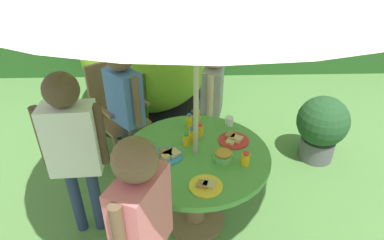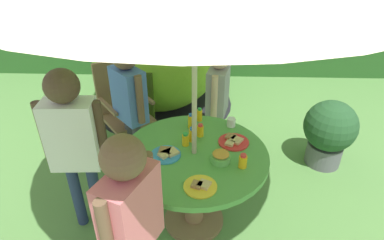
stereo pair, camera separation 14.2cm
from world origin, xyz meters
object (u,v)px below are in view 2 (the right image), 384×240
plate_center_front (166,154)px  dome_tent (160,45)px  juice_bottle_front_edge (185,140)px  potted_plant (329,131)px  child_in_blue_shirt (129,95)px  juice_bottle_near_left (191,121)px  plate_near_right (200,186)px  wooden_chair (122,105)px  child_in_pink_shirt (131,213)px  juice_bottle_mid_right (192,135)px  snack_bowl (221,157)px  child_in_white_shirt (73,135)px  garden_table (194,170)px  juice_bottle_far_left (200,115)px  cup_near (231,122)px  plate_center_back (233,141)px  child_in_grey_shirt (218,91)px  juice_bottle_mid_left (200,131)px  juice_bottle_far_right (243,161)px

plate_center_front → dome_tent: bearing=98.0°
juice_bottle_front_edge → potted_plant: bearing=28.0°
child_in_blue_shirt → juice_bottle_near_left: child_in_blue_shirt is taller
child_in_blue_shirt → juice_bottle_front_edge: child_in_blue_shirt is taller
plate_near_right → juice_bottle_front_edge: size_ratio=2.04×
wooden_chair → child_in_blue_shirt: bearing=-101.3°
child_in_pink_shirt → juice_bottle_mid_right: child_in_pink_shirt is taller
snack_bowl → plate_center_front: size_ratio=0.63×
child_in_white_shirt → juice_bottle_near_left: (0.83, 0.40, -0.11)m
child_in_blue_shirt → juice_bottle_front_edge: (0.55, -0.59, -0.08)m
potted_plant → juice_bottle_near_left: size_ratio=5.46×
plate_near_right → potted_plant: bearing=43.3°
child_in_blue_shirt → garden_table: bearing=0.0°
juice_bottle_far_left → cup_near: size_ratio=1.67×
garden_table → plate_center_back: (0.30, 0.14, 0.18)m
child_in_white_shirt → juice_bottle_mid_right: size_ratio=11.47×
plate_near_right → child_in_grey_shirt: bearing=83.2°
child_in_grey_shirt → juice_bottle_mid_left: size_ratio=11.41×
plate_near_right → juice_bottle_far_right: (0.29, 0.22, 0.04)m
snack_bowl → juice_bottle_front_edge: size_ratio=1.32×
juice_bottle_near_left → juice_bottle_far_left: size_ratio=1.10×
plate_near_right → juice_bottle_near_left: 0.73m
wooden_chair → child_in_grey_shirt: size_ratio=0.83×
potted_plant → child_in_blue_shirt: bearing=-175.3°
dome_tent → juice_bottle_mid_right: size_ratio=19.17×
wooden_chair → plate_center_back: (1.10, -0.89, 0.18)m
child_in_grey_shirt → plate_center_front: (-0.41, -0.95, -0.06)m
child_in_blue_shirt → juice_bottle_mid_right: bearing=6.4°
child_in_white_shirt → juice_bottle_far_left: (0.91, 0.52, -0.11)m
garden_table → child_in_grey_shirt: (0.21, 0.91, 0.24)m
juice_bottle_mid_right → juice_bottle_front_edge: bearing=-130.7°
plate_near_right → juice_bottle_near_left: juice_bottle_near_left is taller
plate_center_back → juice_bottle_mid_left: size_ratio=2.20×
child_in_grey_shirt → child_in_white_shirt: 1.45m
juice_bottle_far_right → cup_near: 0.54m
wooden_chair → juice_bottle_front_edge: 1.20m
child_in_white_shirt → plate_center_back: bearing=6.2°
snack_bowl → juice_bottle_mid_left: bearing=114.7°
plate_center_back → juice_bottle_mid_right: juice_bottle_mid_right is taller
snack_bowl → juice_bottle_far_right: (0.15, -0.06, 0.01)m
plate_center_back → juice_bottle_front_edge: bearing=-172.8°
plate_near_right → juice_bottle_far_left: (-0.02, 0.84, 0.05)m
potted_plant → juice_bottle_mid_left: size_ratio=6.62×
child_in_grey_shirt → juice_bottle_front_edge: 0.86m
child_in_blue_shirt → child_in_grey_shirt: bearing=62.9°
wooden_chair → juice_bottle_far_left: size_ratio=8.54×
child_in_pink_shirt → juice_bottle_mid_right: bearing=4.9°
child_in_white_shirt → juice_bottle_mid_left: 0.96m
plate_center_front → juice_bottle_mid_left: bearing=47.0°
juice_bottle_front_edge → child_in_white_shirt: bearing=-169.9°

